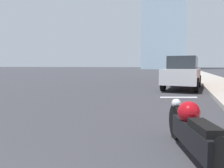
{
  "coord_description": "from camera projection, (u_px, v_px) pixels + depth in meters",
  "views": [
    {
      "loc": [
        3.11,
        0.45,
        1.28
      ],
      "look_at": [
        1.54,
        5.2,
        0.86
      ],
      "focal_mm": 35.0,
      "sensor_mm": 36.0,
      "label": 1
    }
  ],
  "objects": [
    {
      "name": "sidewalk",
      "position": [
        198.0,
        73.0,
        36.8
      ],
      "size": [
        2.51,
        240.0,
        0.15
      ],
      "color": "#9E998E",
      "rests_on": "ground_plane"
    },
    {
      "name": "motorcycle",
      "position": [
        194.0,
        132.0,
        2.99
      ],
      "size": [
        0.95,
        2.23,
        0.76
      ],
      "rotation": [
        0.0,
        0.0,
        0.32
      ],
      "color": "black",
      "rests_on": "ground_plane"
    },
    {
      "name": "parked_car_silver",
      "position": [
        183.0,
        73.0,
        11.92
      ],
      "size": [
        2.12,
        4.71,
        1.78
      ],
      "rotation": [
        0.0,
        0.0,
        -0.1
      ],
      "color": "#BCBCC1",
      "rests_on": "ground_plane"
    },
    {
      "name": "parked_car_white",
      "position": [
        182.0,
        70.0,
        22.56
      ],
      "size": [
        2.02,
        4.42,
        1.73
      ],
      "rotation": [
        0.0,
        0.0,
        0.06
      ],
      "color": "silver",
      "rests_on": "ground_plane"
    }
  ]
}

